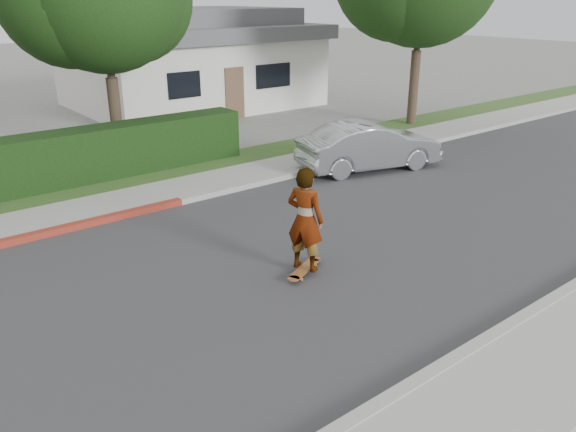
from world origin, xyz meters
The scene contains 11 objects.
ground centered at (0.00, 0.00, 0.00)m, with size 120.00×120.00×0.00m, color slate.
road centered at (0.00, 0.00, 0.01)m, with size 60.00×8.00×0.01m, color #2D2D30.
curb_near centered at (0.00, -4.10, 0.07)m, with size 60.00×0.20×0.15m, color #9E9E99.
sidewalk_near centered at (0.00, -5.00, 0.06)m, with size 60.00×1.60×0.12m, color gray.
curb_far centered at (0.00, 4.10, 0.07)m, with size 60.00×0.20×0.15m, color #9E9E99.
sidewalk_far centered at (0.00, 5.00, 0.06)m, with size 60.00×1.60×0.12m, color gray.
planting_strip centered at (0.00, 6.60, 0.05)m, with size 60.00×1.60×0.10m, color #2D4C1E.
house centered at (8.00, 16.00, 2.10)m, with size 10.60×8.60×4.30m.
skateboard centered at (1.05, -0.66, 0.10)m, with size 1.11×0.66×0.10m.
skateboarder centered at (1.05, -0.66, 1.09)m, with size 0.71×0.47×1.95m, color white.
car_silver centered at (6.86, 3.34, 0.70)m, with size 1.48×4.25×1.40m, color #A5A7AC.
Camera 1 is at (-4.97, -7.81, 4.85)m, focal length 35.00 mm.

